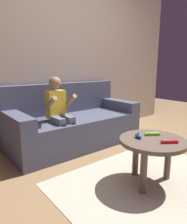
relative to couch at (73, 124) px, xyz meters
name	(u,v)px	position (x,y,z in m)	size (l,w,h in m)	color
ground_plane	(161,175)	(0.19, -1.31, -0.29)	(9.00, 9.00, 0.00)	olive
wall_back	(68,55)	(0.19, 0.39, 0.96)	(4.50, 0.05, 2.50)	#B2A38E
couch	(73,124)	(0.00, 0.00, 0.00)	(1.78, 0.80, 0.84)	#474C60
person_seated_on_couch	(59,111)	(-0.31, -0.18, 0.26)	(0.32, 0.39, 0.95)	slate
coffee_table	(152,146)	(0.00, -1.31, 0.07)	(0.60, 0.60, 0.43)	brown
area_rug	(150,182)	(0.00, -1.32, -0.28)	(1.72, 1.28, 0.01)	#BCB299
game_remote_red_near_edge	(169,142)	(0.02, -1.47, 0.15)	(0.14, 0.11, 0.03)	red
nunchuk_blue	(138,136)	(-0.08, -1.22, 0.16)	(0.07, 0.10, 0.05)	blue
game_remote_lime_far_corner	(152,134)	(0.08, -1.25, 0.15)	(0.14, 0.11, 0.03)	#72C638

